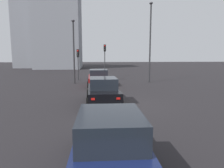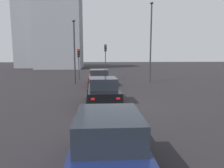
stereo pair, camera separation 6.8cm
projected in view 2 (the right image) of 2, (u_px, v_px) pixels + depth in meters
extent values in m
cube|color=black|center=(127.00, 106.00, 12.31)|extent=(160.00, 160.00, 0.20)
cube|color=maroon|center=(99.00, 80.00, 19.91)|extent=(4.81, 1.97, 0.70)
cube|color=#1E232B|center=(99.00, 73.00, 19.58)|extent=(2.18, 1.70, 0.65)
cylinder|color=black|center=(107.00, 81.00, 21.50)|extent=(0.64, 0.23, 0.64)
cylinder|color=black|center=(89.00, 81.00, 21.32)|extent=(0.64, 0.23, 0.64)
cylinder|color=black|center=(110.00, 85.00, 18.58)|extent=(0.64, 0.23, 0.64)
cylinder|color=black|center=(89.00, 85.00, 18.40)|extent=(0.64, 0.23, 0.64)
cube|color=maroon|center=(108.00, 81.00, 17.58)|extent=(0.03, 0.20, 0.11)
cube|color=maroon|center=(92.00, 81.00, 17.45)|extent=(0.03, 0.20, 0.11)
cube|color=black|center=(103.00, 93.00, 12.69)|extent=(4.42, 1.93, 0.70)
cube|color=#1E232B|center=(103.00, 83.00, 12.38)|extent=(2.01, 1.65, 0.65)
cylinder|color=black|center=(115.00, 94.00, 14.16)|extent=(0.65, 0.24, 0.64)
cylinder|color=black|center=(89.00, 94.00, 13.97)|extent=(0.65, 0.24, 0.64)
cylinder|color=black|center=(121.00, 103.00, 11.48)|extent=(0.65, 0.24, 0.64)
cylinder|color=black|center=(88.00, 103.00, 11.30)|extent=(0.65, 0.24, 0.64)
cube|color=red|center=(118.00, 99.00, 10.57)|extent=(0.04, 0.20, 0.11)
cube|color=red|center=(93.00, 99.00, 10.43)|extent=(0.04, 0.20, 0.11)
cube|color=#141E4C|center=(108.00, 149.00, 5.14)|extent=(4.41, 1.79, 0.69)
cube|color=#1E232B|center=(108.00, 127.00, 4.83)|extent=(2.00, 1.55, 0.65)
cylinder|color=black|center=(133.00, 138.00, 6.57)|extent=(0.64, 0.23, 0.64)
cylinder|color=black|center=(79.00, 139.00, 6.47)|extent=(0.64, 0.23, 0.64)
cylinder|color=#2D2D30|center=(105.00, 65.00, 27.20)|extent=(0.11, 0.11, 3.46)
cube|color=black|center=(105.00, 48.00, 26.84)|extent=(0.23, 0.30, 0.90)
sphere|color=red|center=(106.00, 46.00, 26.69)|extent=(0.20, 0.20, 0.20)
sphere|color=black|center=(106.00, 48.00, 26.73)|extent=(0.20, 0.20, 0.20)
sphere|color=black|center=(106.00, 50.00, 26.77)|extent=(0.20, 0.20, 0.20)
cylinder|color=#2D2D30|center=(79.00, 69.00, 24.29)|extent=(0.11, 0.11, 2.75)
cube|color=black|center=(79.00, 53.00, 23.97)|extent=(0.20, 0.28, 0.90)
sphere|color=red|center=(78.00, 51.00, 23.83)|extent=(0.20, 0.20, 0.20)
sphere|color=black|center=(78.00, 53.00, 23.87)|extent=(0.20, 0.20, 0.20)
sphere|color=black|center=(78.00, 55.00, 23.90)|extent=(0.20, 0.20, 0.20)
cylinder|color=#2D2D30|center=(74.00, 53.00, 21.24)|extent=(0.16, 0.16, 6.32)
ellipsoid|color=#4C4C51|center=(74.00, 21.00, 20.79)|extent=(0.56, 0.36, 0.24)
cylinder|color=#2D2D30|center=(151.00, 44.00, 21.98)|extent=(0.16, 0.16, 8.25)
ellipsoid|color=#4C4C51|center=(152.00, 3.00, 21.39)|extent=(0.56, 0.36, 0.24)
cube|color=gray|center=(60.00, 31.00, 46.67)|extent=(11.29, 9.56, 16.86)
cube|color=gray|center=(39.00, 36.00, 50.82)|extent=(10.02, 9.24, 15.60)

